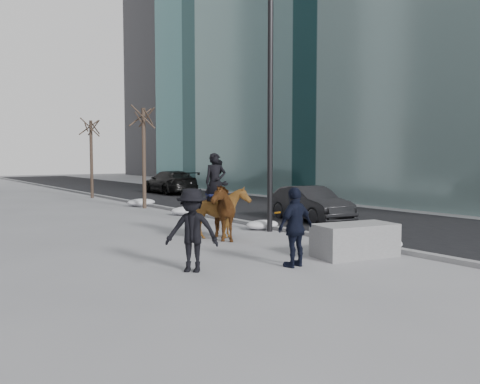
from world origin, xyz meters
TOP-DOWN VIEW (x-y plane):
  - ground at (0.00, 0.00)m, footprint 120.00×120.00m
  - road at (7.00, 10.00)m, footprint 8.00×90.00m
  - curb at (3.00, 10.00)m, footprint 0.25×90.00m
  - planter at (1.72, -1.19)m, footprint 2.13×1.33m
  - car_near at (5.51, 4.47)m, footprint 1.96×4.12m
  - car_far at (7.72, 20.21)m, footprint 2.33×5.26m
  - tree_near at (2.40, 12.40)m, footprint 1.20×1.20m
  - tree_far at (2.40, 19.69)m, footprint 1.20×1.20m
  - mounted_left at (0.40, 2.90)m, footprint 1.45×2.13m
  - mounted_right at (0.58, 3.03)m, footprint 1.54×1.65m
  - feeder at (-0.22, -1.22)m, footprint 1.08×0.92m
  - camera_crew at (-2.31, -0.34)m, footprint 1.26×1.26m
  - lamppost at (2.60, 3.38)m, footprint 0.25×1.87m
  - snow_piles at (2.70, 6.36)m, footprint 1.43×15.49m

SIDE VIEW (x-z plane):
  - ground at x=0.00m, z-range 0.00..0.00m
  - road at x=7.00m, z-range 0.00..0.01m
  - curb at x=3.00m, z-range 0.00..0.12m
  - snow_piles at x=2.70m, z-range -0.01..0.36m
  - planter at x=1.72m, z-range 0.00..0.80m
  - car_near at x=5.51m, z-range 0.00..1.31m
  - car_far at x=7.72m, z-range 0.00..1.50m
  - feeder at x=-0.22m, z-range 0.00..1.76m
  - camera_crew at x=-2.31m, z-range 0.01..1.76m
  - mounted_right at x=0.58m, z-range -0.23..2.11m
  - mounted_left at x=0.40m, z-range -0.32..2.20m
  - tree_far at x=2.40m, z-range 0.00..5.01m
  - tree_near at x=2.40m, z-range 0.00..5.18m
  - lamppost at x=2.60m, z-range 0.45..9.54m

